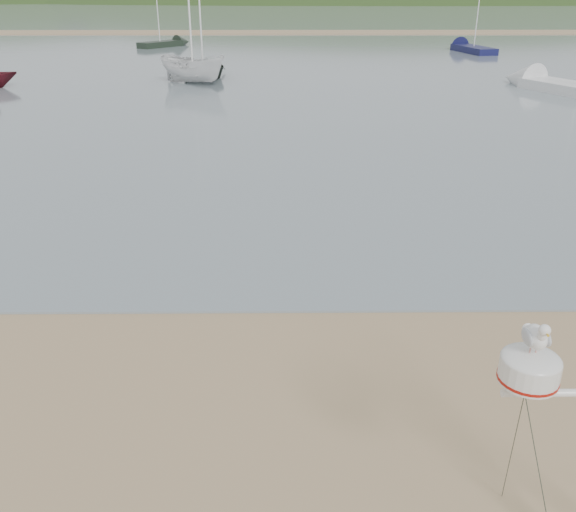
{
  "coord_description": "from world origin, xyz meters",
  "views": [
    {
      "loc": [
        1.9,
        -5.3,
        5.26
      ],
      "look_at": [
        1.96,
        1.0,
        2.44
      ],
      "focal_mm": 38.0,
      "sensor_mm": 36.0,
      "label": 1
    }
  ],
  "objects_px": {
    "boat_dark": "(201,32)",
    "sailboat_white_near": "(542,83)",
    "sailboat_blue_far": "(464,47)",
    "sailboat_dark_mid": "(172,43)",
    "boat_white": "(191,44)"
  },
  "relations": [
    {
      "from": "boat_dark",
      "to": "sailboat_dark_mid",
      "type": "distance_m",
      "value": 20.86
    },
    {
      "from": "boat_dark",
      "to": "sailboat_white_near",
      "type": "height_order",
      "value": "sailboat_white_near"
    },
    {
      "from": "sailboat_blue_far",
      "to": "sailboat_white_near",
      "type": "relative_size",
      "value": 0.84
    },
    {
      "from": "boat_white",
      "to": "sailboat_blue_far",
      "type": "distance_m",
      "value": 27.89
    },
    {
      "from": "boat_dark",
      "to": "boat_white",
      "type": "height_order",
      "value": "boat_dark"
    },
    {
      "from": "boat_dark",
      "to": "sailboat_blue_far",
      "type": "relative_size",
      "value": 0.74
    },
    {
      "from": "sailboat_dark_mid",
      "to": "sailboat_blue_far",
      "type": "bearing_deg",
      "value": -9.44
    },
    {
      "from": "boat_white",
      "to": "sailboat_dark_mid",
      "type": "bearing_deg",
      "value": 42.43
    },
    {
      "from": "boat_white",
      "to": "sailboat_white_near",
      "type": "bearing_deg",
      "value": -64.97
    },
    {
      "from": "boat_white",
      "to": "sailboat_blue_far",
      "type": "height_order",
      "value": "sailboat_blue_far"
    },
    {
      "from": "boat_dark",
      "to": "sailboat_blue_far",
      "type": "xyz_separation_m",
      "value": [
        20.34,
        15.8,
        -2.31
      ]
    },
    {
      "from": "sailboat_dark_mid",
      "to": "boat_dark",
      "type": "bearing_deg",
      "value": -75.33
    },
    {
      "from": "sailboat_blue_far",
      "to": "sailboat_dark_mid",
      "type": "xyz_separation_m",
      "value": [
        -25.59,
        4.26,
        0.0
      ]
    },
    {
      "from": "boat_dark",
      "to": "sailboat_blue_far",
      "type": "distance_m",
      "value": 25.86
    },
    {
      "from": "boat_dark",
      "to": "sailboat_white_near",
      "type": "distance_m",
      "value": 19.76
    }
  ]
}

